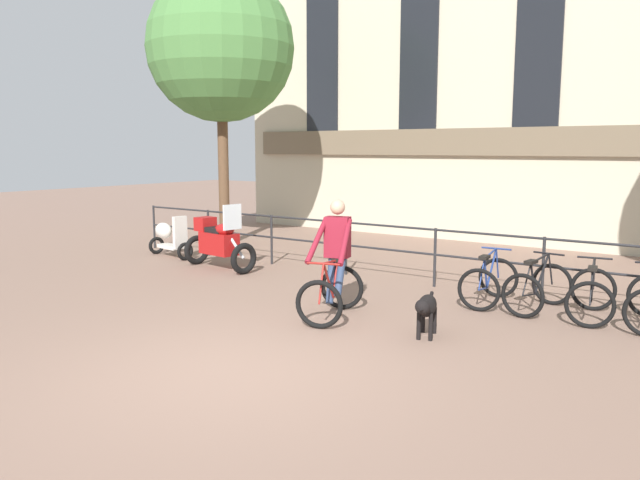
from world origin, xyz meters
TOP-DOWN VIEW (x-y plane):
  - ground_plane at (0.00, 0.00)m, footprint 60.00×60.00m
  - canal_railing at (-0.00, 5.20)m, footprint 15.05×0.05m
  - building_facade at (-0.00, 10.99)m, footprint 18.00×0.72m
  - cyclist_with_bike at (-0.36, 2.54)m, footprint 0.99×1.32m
  - dog at (1.21, 2.35)m, footprint 0.39×0.90m
  - parked_motorcycle at (-4.29, 4.17)m, footprint 1.73×0.84m
  - parked_bicycle_near_lamp at (1.24, 4.54)m, footprint 0.73×1.15m
  - parked_bicycle_mid_left at (1.99, 4.54)m, footprint 0.80×1.18m
  - parked_bicycle_mid_right at (2.75, 4.54)m, footprint 0.84×1.20m
  - parked_scooter at (-6.22, 4.55)m, footprint 1.33×0.61m
  - tree_canalside_left at (-6.41, 6.54)m, footprint 3.60×3.60m

SIDE VIEW (x-z plane):
  - ground_plane at x=0.00m, z-range 0.00..0.00m
  - parked_bicycle_near_lamp at x=1.24m, z-range -0.07..0.79m
  - parked_bicycle_mid_left at x=1.99m, z-range -0.07..0.79m
  - parked_bicycle_mid_right at x=2.75m, z-range -0.07..0.79m
  - dog at x=1.21m, z-range 0.11..0.70m
  - parked_scooter at x=-6.22m, z-range -0.02..0.94m
  - parked_motorcycle at x=-4.29m, z-range -0.11..1.24m
  - canal_railing at x=0.00m, z-range 0.18..1.23m
  - cyclist_with_bike at x=-0.36m, z-range -0.09..1.61m
  - building_facade at x=0.00m, z-range -0.02..9.50m
  - tree_canalside_left at x=-6.41m, z-range 1.52..8.18m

